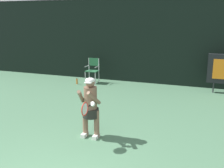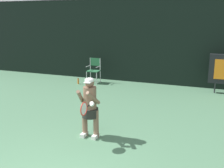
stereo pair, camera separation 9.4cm
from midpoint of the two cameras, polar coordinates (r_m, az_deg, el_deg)
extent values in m
cube|color=black|center=(11.75, 8.64, 8.75)|extent=(18.00, 0.12, 3.60)
cylinder|color=#2D2D33|center=(11.07, 20.43, -0.70)|extent=(0.05, 0.05, 0.40)
cylinder|color=#B7B7BC|center=(11.87, -5.90, 1.35)|extent=(0.04, 0.04, 0.52)
cylinder|color=#B7B7BC|center=(11.67, -3.79, 1.18)|extent=(0.04, 0.04, 0.52)
cylinder|color=#B7B7BC|center=(12.22, -5.07, 1.74)|extent=(0.04, 0.04, 0.52)
cylinder|color=#B7B7BC|center=(12.03, -3.01, 1.58)|extent=(0.04, 0.04, 0.52)
cube|color=#255F3B|center=(11.89, -4.47, 2.76)|extent=(0.52, 0.44, 0.03)
cylinder|color=#B7B7BC|center=(12.12, -5.12, 4.24)|extent=(0.04, 0.04, 0.56)
cylinder|color=#B7B7BC|center=(11.92, -3.04, 4.12)|extent=(0.04, 0.04, 0.56)
cube|color=#255F3B|center=(12.00, -4.10, 4.70)|extent=(0.48, 0.02, 0.34)
cylinder|color=#B7B7BC|center=(11.95, -5.53, 3.80)|extent=(0.04, 0.44, 0.04)
cylinder|color=#B7B7BC|center=(11.75, -3.43, 3.67)|extent=(0.04, 0.44, 0.04)
cylinder|color=orange|center=(11.82, -7.67, 0.56)|extent=(0.07, 0.07, 0.24)
cylinder|color=black|center=(11.79, -7.69, 1.19)|extent=(0.03, 0.03, 0.03)
cube|color=white|center=(6.73, -6.20, -10.59)|extent=(0.11, 0.26, 0.09)
cube|color=white|center=(6.61, -3.83, -11.01)|extent=(0.11, 0.26, 0.09)
cylinder|color=brown|center=(6.65, -6.08, -8.07)|extent=(0.13, 0.13, 0.69)
cylinder|color=brown|center=(6.53, -3.69, -8.45)|extent=(0.13, 0.13, 0.69)
cylinder|color=black|center=(6.49, -4.94, -6.07)|extent=(0.39, 0.39, 0.22)
cylinder|color=brown|center=(6.38, -5.01, -3.05)|extent=(0.31, 0.31, 0.56)
sphere|color=brown|center=(6.28, -5.08, 0.26)|extent=(0.22, 0.22, 0.22)
ellipsoid|color=white|center=(6.26, -5.09, 0.80)|extent=(0.22, 0.22, 0.12)
cube|color=white|center=(6.19, -5.48, 0.30)|extent=(0.17, 0.12, 0.02)
cylinder|color=brown|center=(6.29, -7.03, -2.65)|extent=(0.19, 0.46, 0.40)
cylinder|color=brown|center=(6.15, -4.29, -2.97)|extent=(0.19, 0.46, 0.40)
cylinder|color=white|center=(6.06, -4.57, -4.24)|extent=(0.13, 0.13, 0.11)
cylinder|color=black|center=(6.16, -4.97, -4.42)|extent=(0.03, 0.28, 0.03)
torus|color=red|center=(5.90, -6.23, -5.28)|extent=(0.02, 0.31, 0.31)
ellipsoid|color=silver|center=(5.90, -6.23, -5.28)|extent=(0.01, 0.26, 0.26)
camera|label=1|loc=(0.05, -89.82, 0.05)|focal=43.16mm
camera|label=2|loc=(0.05, 90.18, -0.05)|focal=43.16mm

